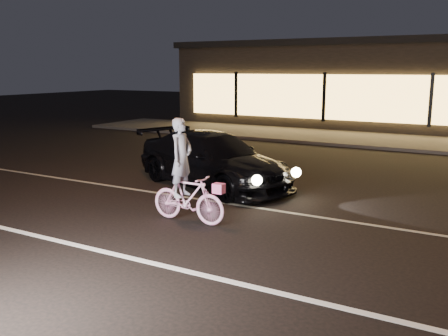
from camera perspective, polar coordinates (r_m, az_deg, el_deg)
The scene contains 7 objects.
ground at distance 8.13m, azimuth 8.00°, elevation -9.45°, with size 90.00×90.00×0.00m, color black.
lane_stripe_near at distance 6.86m, azimuth 3.23°, elevation -13.39°, with size 60.00×0.12×0.01m, color silver.
lane_stripe_far at distance 9.92m, azimuth 12.30°, elevation -5.73°, with size 60.00×0.10×0.01m, color gray.
sidewalk at distance 20.48m, azimuth 21.60°, elevation 2.64°, with size 30.00×4.00×0.12m, color #383533.
storefront at distance 26.22m, azimuth 23.84°, elevation 8.79°, with size 25.40×8.42×4.20m.
cyclist at distance 9.40m, azimuth -4.34°, elevation -2.04°, with size 1.57×0.54×1.97m.
sedan at distance 12.27m, azimuth -1.30°, elevation 0.95°, with size 4.92×3.29×1.32m.
Camera 1 is at (2.74, -7.10, 2.87)m, focal length 40.00 mm.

